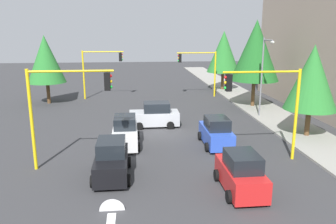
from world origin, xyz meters
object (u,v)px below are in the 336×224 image
object	(u,v)px
tree_opposite_side	(46,59)
car_silver	(155,115)
traffic_signal_far_right	(100,65)
car_red	(241,173)
car_white	(125,132)
car_black	(112,160)
traffic_signal_near_left	(267,97)
street_lamp_curbside	(264,69)
traffic_signal_far_left	(199,65)
tree_roadside_mid	(256,51)
tree_roadside_far	(224,52)
traffic_signal_near_right	(64,99)
car_blue	(216,133)
tree_roadside_near	(312,78)

from	to	relation	value
tree_opposite_side	car_silver	distance (m)	15.11
traffic_signal_far_right	car_red	world-z (taller)	traffic_signal_far_right
car_white	car_black	bearing A→B (deg)	-7.01
traffic_signal_near_left	tree_opposite_side	size ratio (longest dim) A/B	0.77
street_lamp_curbside	car_red	distance (m)	15.08
traffic_signal_far_left	car_red	distance (m)	24.03
tree_roadside_mid	car_red	distance (m)	19.62
traffic_signal_far_left	tree_opposite_side	distance (m)	16.77
tree_roadside_far	car_silver	xyz separation A→B (m)	(16.00, -9.82, -4.06)
traffic_signal_near_right	traffic_signal_far_left	bearing A→B (deg)	150.50
car_red	traffic_signal_far_left	bearing A→B (deg)	173.85
traffic_signal_far_left	car_red	world-z (taller)	traffic_signal_far_left
traffic_signal_near_right	car_white	bearing A→B (deg)	139.03
tree_roadside_mid	traffic_signal_near_right	bearing A→B (deg)	-48.25
traffic_signal_far_left	traffic_signal_far_right	size ratio (longest dim) A/B	0.97
street_lamp_curbside	tree_roadside_far	xyz separation A→B (m)	(-14.39, 0.30, 0.61)
traffic_signal_near_right	car_blue	xyz separation A→B (m)	(-2.89, 9.18, -3.08)
traffic_signal_near_left	tree_roadside_near	xyz separation A→B (m)	(-4.00, 4.84, 0.49)
car_blue	car_black	size ratio (longest dim) A/B	1.00
car_red	car_blue	bearing A→B (deg)	176.37
traffic_signal_far_right	tree_opposite_side	bearing A→B (deg)	-69.47
tree_roadside_mid	car_black	size ratio (longest dim) A/B	2.24
tree_roadside_near	car_silver	xyz separation A→B (m)	(-4.00, -10.82, -3.46)
tree_roadside_far	car_red	size ratio (longest dim) A/B	2.02
car_blue	street_lamp_curbside	bearing A→B (deg)	139.64
car_black	car_white	distance (m)	4.98
traffic_signal_far_right	traffic_signal_near_right	size ratio (longest dim) A/B	0.97
traffic_signal_far_left	traffic_signal_near_left	bearing A→B (deg)	0.10
traffic_signal_far_left	tree_roadside_far	xyz separation A→B (m)	(-4.00, 3.87, 1.23)
traffic_signal_near_left	traffic_signal_far_right	bearing A→B (deg)	-150.49
traffic_signal_near_left	street_lamp_curbside	size ratio (longest dim) A/B	0.78
traffic_signal_near_left	tree_roadside_near	world-z (taller)	tree_roadside_near
street_lamp_curbside	tree_roadside_near	bearing A→B (deg)	13.05
tree_opposite_side	car_black	size ratio (longest dim) A/B	1.86
traffic_signal_near_left	car_blue	distance (m)	4.68
car_black	traffic_signal_far_right	bearing A→B (deg)	-173.45
tree_roadside_far	car_white	size ratio (longest dim) A/B	1.89
traffic_signal_far_right	tree_roadside_near	bearing A→B (deg)	45.28
traffic_signal_near_right	car_white	size ratio (longest dim) A/B	1.41
traffic_signal_far_right	tree_roadside_near	distance (m)	22.74
tree_roadside_far	car_red	world-z (taller)	tree_roadside_far
tree_roadside_near	tree_opposite_side	world-z (taller)	tree_opposite_side
car_black	car_silver	bearing A→B (deg)	162.92
car_white	tree_roadside_mid	bearing A→B (deg)	129.65
traffic_signal_far_right	car_silver	bearing A→B (deg)	23.98
tree_opposite_side	car_silver	size ratio (longest dim) A/B	1.80
traffic_signal_near_right	car_silver	xyz separation A→B (m)	(-8.00, 5.37, -3.08)
car_black	tree_roadside_far	bearing A→B (deg)	153.41
traffic_signal_near_right	street_lamp_curbside	xyz separation A→B (m)	(-9.61, 14.89, 0.37)
traffic_signal_near_left	tree_roadside_far	distance (m)	24.33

